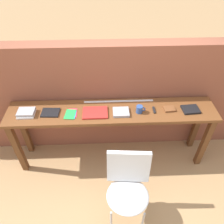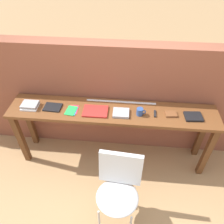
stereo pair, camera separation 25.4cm
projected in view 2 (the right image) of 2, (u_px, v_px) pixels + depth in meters
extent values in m
plane|color=tan|center=(110.00, 174.00, 2.95)|extent=(40.00, 40.00, 0.00)
cube|color=brown|center=(115.00, 99.00, 2.91)|extent=(6.00, 0.20, 1.57)
cube|color=brown|center=(112.00, 112.00, 2.60)|extent=(2.50, 0.44, 0.04)
cube|color=#5B341A|center=(21.00, 139.00, 2.86)|extent=(0.07, 0.07, 0.84)
cube|color=#5B341A|center=(207.00, 153.00, 2.69)|extent=(0.07, 0.07, 0.84)
cube|color=#5B341A|center=(30.00, 122.00, 3.10)|extent=(0.07, 0.07, 0.84)
cube|color=#5B341A|center=(201.00, 134.00, 2.93)|extent=(0.07, 0.07, 0.84)
ellipsoid|color=silver|center=(117.00, 197.00, 2.24)|extent=(0.47, 0.45, 0.08)
cube|color=silver|center=(120.00, 168.00, 2.21)|extent=(0.45, 0.14, 0.40)
cylinder|color=#B2B2B7|center=(99.00, 220.00, 2.30)|extent=(0.02, 0.02, 0.41)
cylinder|color=#B2B2B7|center=(105.00, 192.00, 2.53)|extent=(0.02, 0.02, 0.41)
cylinder|color=#B2B2B7|center=(133.00, 197.00, 2.49)|extent=(0.02, 0.02, 0.41)
cube|color=white|center=(30.00, 106.00, 2.63)|extent=(0.19, 0.16, 0.02)
cube|color=#9E9EA3|center=(30.00, 105.00, 2.61)|extent=(0.19, 0.15, 0.03)
cube|color=black|center=(53.00, 107.00, 2.62)|extent=(0.21, 0.17, 0.02)
cube|color=#E5334C|center=(74.00, 109.00, 2.60)|extent=(0.11, 0.16, 0.00)
cube|color=#3399D8|center=(72.00, 111.00, 2.58)|extent=(0.13, 0.16, 0.00)
cube|color=green|center=(71.00, 110.00, 2.58)|extent=(0.13, 0.18, 0.00)
cube|color=red|center=(95.00, 111.00, 2.56)|extent=(0.29, 0.21, 0.02)
cube|color=#9E9EA3|center=(121.00, 113.00, 2.53)|extent=(0.19, 0.16, 0.03)
cylinder|color=#2D4C8C|center=(140.00, 112.00, 2.50)|extent=(0.08, 0.08, 0.09)
torus|color=#2D4C8C|center=(144.00, 112.00, 2.50)|extent=(0.06, 0.01, 0.06)
cube|color=black|center=(155.00, 114.00, 2.53)|extent=(0.03, 0.11, 0.02)
cube|color=brown|center=(171.00, 114.00, 2.52)|extent=(0.14, 0.11, 0.02)
cube|color=black|center=(193.00, 117.00, 2.49)|extent=(0.21, 0.17, 0.02)
cube|color=silver|center=(121.00, 102.00, 2.71)|extent=(0.86, 0.03, 0.00)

